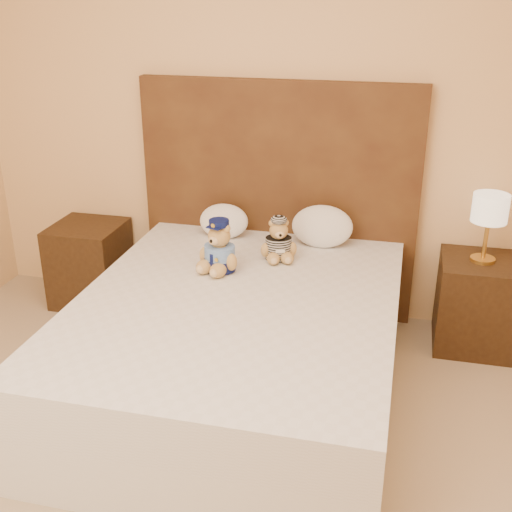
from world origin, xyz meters
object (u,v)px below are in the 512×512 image
at_px(teddy_police, 220,246).
at_px(teddy_prisoner, 279,239).
at_px(pillow_left, 224,220).
at_px(nightstand_right, 476,303).
at_px(nightstand_left, 90,264).
at_px(bed, 237,346).
at_px(pillow_right, 322,224).
at_px(lamp, 490,212).

xyz_separation_m(teddy_police, teddy_prisoner, (0.28, 0.23, -0.02)).
relative_size(teddy_police, pillow_left, 0.94).
bearing_deg(nightstand_right, nightstand_left, 180.00).
relative_size(teddy_police, teddy_prisoner, 1.19).
xyz_separation_m(bed, nightstand_left, (-1.25, 0.80, -0.00)).
xyz_separation_m(bed, pillow_right, (0.31, 0.83, 0.41)).
height_order(teddy_prisoner, pillow_left, teddy_prisoner).
distance_m(pillow_left, pillow_right, 0.62).
xyz_separation_m(nightstand_left, lamp, (2.50, 0.00, 0.57)).
bearing_deg(pillow_right, pillow_left, 180.00).
bearing_deg(pillow_left, pillow_right, 0.00).
bearing_deg(teddy_police, nightstand_left, 174.69).
relative_size(teddy_prisoner, pillow_left, 0.79).
height_order(bed, teddy_police, teddy_police).
bearing_deg(lamp, teddy_prisoner, -167.64).
bearing_deg(pillow_left, nightstand_right, -1.10).
height_order(bed, pillow_right, pillow_right).
distance_m(nightstand_left, nightstand_right, 2.50).
bearing_deg(lamp, nightstand_left, 180.00).
relative_size(nightstand_right, teddy_police, 1.88).
xyz_separation_m(nightstand_right, pillow_left, (-1.56, 0.03, 0.39)).
relative_size(lamp, teddy_police, 1.37).
distance_m(teddy_prisoner, pillow_right, 0.35).
bearing_deg(nightstand_left, pillow_left, 1.82).
relative_size(lamp, teddy_prisoner, 1.63).
bearing_deg(teddy_prisoner, teddy_police, -161.04).
bearing_deg(nightstand_right, teddy_prisoner, -167.64).
bearing_deg(bed, lamp, 32.62).
height_order(lamp, teddy_prisoner, lamp).
bearing_deg(bed, teddy_prisoner, 79.49).
height_order(nightstand_left, nightstand_right, same).
xyz_separation_m(nightstand_right, teddy_prisoner, (-1.15, -0.25, 0.40)).
xyz_separation_m(pillow_left, pillow_right, (0.62, 0.00, 0.02)).
distance_m(lamp, teddy_prisoner, 1.19).
relative_size(nightstand_left, teddy_prisoner, 2.24).
distance_m(bed, pillow_left, 0.97).
relative_size(lamp, pillow_right, 1.08).
xyz_separation_m(nightstand_right, teddy_police, (-1.43, -0.48, 0.42)).
height_order(nightstand_right, lamp, lamp).
xyz_separation_m(nightstand_right, pillow_right, (-0.94, 0.03, 0.41)).
bearing_deg(teddy_prisoner, lamp, -7.84).
xyz_separation_m(nightstand_left, teddy_police, (1.07, -0.48, 0.42)).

